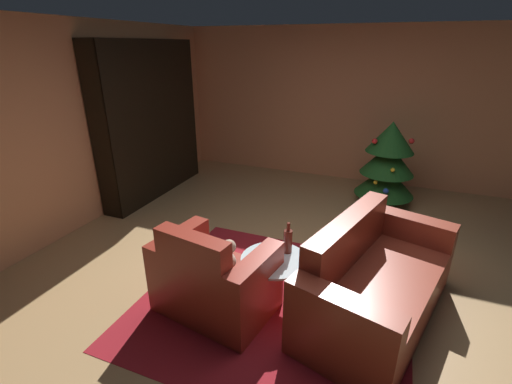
# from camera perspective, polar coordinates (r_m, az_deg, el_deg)

# --- Properties ---
(ground_plane) EXTENTS (7.55, 7.55, 0.00)m
(ground_plane) POSITION_cam_1_polar(r_m,az_deg,el_deg) (3.78, 7.38, -13.35)
(ground_plane) COLOR tan
(wall_back) EXTENTS (6.04, 0.06, 2.50)m
(wall_back) POSITION_cam_1_polar(r_m,az_deg,el_deg) (6.28, 15.58, 13.00)
(wall_back) COLOR tan
(wall_back) RESTS_ON ground
(wall_left) EXTENTS (0.06, 6.41, 2.50)m
(wall_left) POSITION_cam_1_polar(r_m,az_deg,el_deg) (4.83, -28.84, 8.40)
(wall_left) COLOR tan
(wall_left) RESTS_ON ground
(area_rug) EXTENTS (2.37, 2.21, 0.01)m
(area_rug) POSITION_cam_1_polar(r_m,az_deg,el_deg) (3.46, 2.92, -17.07)
(area_rug) COLOR maroon
(area_rug) RESTS_ON ground
(bookshelf_unit) EXTENTS (0.33, 2.03, 2.28)m
(bookshelf_unit) POSITION_cam_1_polar(r_m,az_deg,el_deg) (5.76, -15.73, 10.85)
(bookshelf_unit) COLOR black
(bookshelf_unit) RESTS_ON ground
(armchair_red) EXTENTS (1.08, 0.84, 0.87)m
(armchair_red) POSITION_cam_1_polar(r_m,az_deg,el_deg) (3.21, -6.79, -13.82)
(armchair_red) COLOR maroon
(armchair_red) RESTS_ON ground
(couch_red) EXTENTS (1.26, 1.87, 0.86)m
(couch_red) POSITION_cam_1_polar(r_m,az_deg,el_deg) (3.32, 18.30, -13.75)
(couch_red) COLOR maroon
(couch_red) RESTS_ON ground
(coffee_table) EXTENTS (0.60, 0.60, 0.45)m
(coffee_table) POSITION_cam_1_polar(r_m,az_deg,el_deg) (3.25, 2.95, -11.36)
(coffee_table) COLOR black
(coffee_table) RESTS_ON ground
(book_stack_on_table) EXTENTS (0.17, 0.18, 0.10)m
(book_stack_on_table) POSITION_cam_1_polar(r_m,az_deg,el_deg) (3.19, 2.11, -9.79)
(book_stack_on_table) COLOR gray
(book_stack_on_table) RESTS_ON coffee_table
(bottle_on_table) EXTENTS (0.08, 0.08, 0.30)m
(bottle_on_table) POSITION_cam_1_polar(r_m,az_deg,el_deg) (3.26, 5.11, -7.75)
(bottle_on_table) COLOR #522017
(bottle_on_table) RESTS_ON coffee_table
(decorated_tree) EXTENTS (0.84, 0.84, 1.22)m
(decorated_tree) POSITION_cam_1_polar(r_m,az_deg,el_deg) (5.49, 20.28, 4.46)
(decorated_tree) COLOR brown
(decorated_tree) RESTS_ON ground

